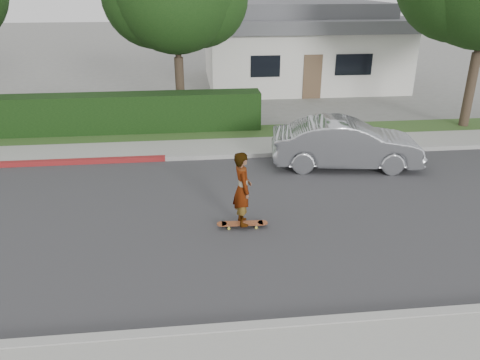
% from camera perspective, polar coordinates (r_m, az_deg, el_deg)
% --- Properties ---
extents(ground, '(120.00, 120.00, 0.00)m').
position_cam_1_polar(ground, '(11.60, -14.75, -5.05)').
color(ground, slate).
rests_on(ground, ground).
extents(road, '(60.00, 8.00, 0.01)m').
position_cam_1_polar(road, '(11.59, -14.75, -5.03)').
color(road, '#2D2D30').
rests_on(road, ground).
extents(curb_near, '(60.00, 0.20, 0.15)m').
position_cam_1_polar(curb_near, '(8.21, -18.60, -18.13)').
color(curb_near, '#9E9E99').
rests_on(curb_near, ground).
extents(curb_far, '(60.00, 0.20, 0.15)m').
position_cam_1_polar(curb_far, '(15.28, -12.84, 2.44)').
color(curb_far, '#9E9E99').
rests_on(curb_far, ground).
extents(sidewalk_far, '(60.00, 1.60, 0.12)m').
position_cam_1_polar(sidewalk_far, '(16.13, -12.53, 3.52)').
color(sidewalk_far, gray).
rests_on(sidewalk_far, ground).
extents(planting_strip, '(60.00, 1.60, 0.10)m').
position_cam_1_polar(planting_strip, '(17.64, -12.06, 5.22)').
color(planting_strip, '#2D4C1E').
rests_on(planting_strip, ground).
extents(hedge, '(15.00, 1.00, 1.50)m').
position_cam_1_polar(hedge, '(18.57, -21.39, 7.28)').
color(hedge, black).
rests_on(hedge, ground).
extents(house, '(10.60, 8.60, 4.30)m').
position_cam_1_polar(house, '(27.04, 7.17, 16.12)').
color(house, beige).
rests_on(house, ground).
extents(skateboard, '(1.20, 0.29, 0.11)m').
position_cam_1_polar(skateboard, '(10.96, 0.29, -5.34)').
color(skateboard, gold).
rests_on(skateboard, ground).
extents(skateboarder, '(0.48, 0.68, 1.75)m').
position_cam_1_polar(skateboarder, '(10.56, 0.30, -1.08)').
color(skateboarder, white).
rests_on(skateboarder, skateboard).
extents(car_silver, '(4.67, 2.18, 1.48)m').
position_cam_1_polar(car_silver, '(14.69, 12.79, 4.36)').
color(car_silver, '#A5A7AC').
rests_on(car_silver, ground).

